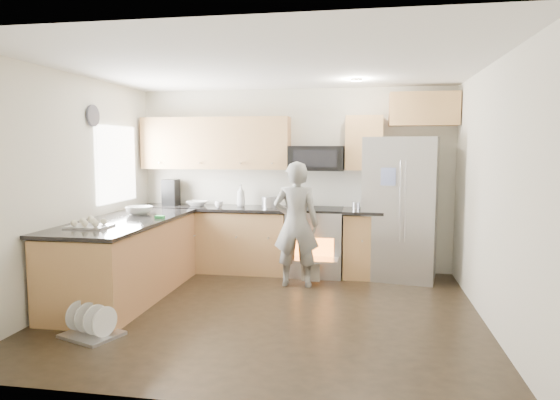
% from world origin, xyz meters
% --- Properties ---
extents(ground, '(4.50, 4.50, 0.00)m').
position_xyz_m(ground, '(0.00, 0.00, 0.00)').
color(ground, black).
rests_on(ground, ground).
extents(room_shell, '(4.54, 4.04, 2.62)m').
position_xyz_m(room_shell, '(-0.04, 0.02, 1.67)').
color(room_shell, beige).
rests_on(room_shell, ground).
extents(back_cabinet_run, '(4.45, 0.64, 2.50)m').
position_xyz_m(back_cabinet_run, '(-0.59, 1.75, 0.96)').
color(back_cabinet_run, '#9F663F').
rests_on(back_cabinet_run, ground).
extents(peninsula, '(0.96, 2.36, 1.03)m').
position_xyz_m(peninsula, '(-1.75, 0.25, 0.46)').
color(peninsula, '#9F663F').
rests_on(peninsula, ground).
extents(stove_range, '(0.76, 0.97, 1.79)m').
position_xyz_m(stove_range, '(0.35, 1.69, 0.68)').
color(stove_range, '#B7B7BC').
rests_on(stove_range, ground).
extents(refrigerator, '(1.04, 0.88, 1.91)m').
position_xyz_m(refrigerator, '(1.50, 1.70, 0.95)').
color(refrigerator, '#B7B7BC').
rests_on(refrigerator, ground).
extents(person, '(0.59, 0.40, 1.60)m').
position_xyz_m(person, '(0.17, 1.06, 0.80)').
color(person, gray).
rests_on(person, ground).
extents(dish_rack, '(0.61, 0.55, 0.31)m').
position_xyz_m(dish_rack, '(-1.48, -0.98, 0.08)').
color(dish_rack, '#B7B7BC').
rests_on(dish_rack, ground).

